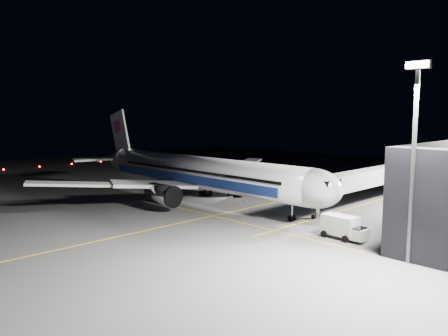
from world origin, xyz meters
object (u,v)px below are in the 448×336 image
airliner (195,172)px  floodlight_mast_south (414,145)px  safety_cone_a (246,200)px  baggage_tug (235,192)px  service_truck (344,227)px  safety_cone_b (239,202)px  jet_bridge (363,179)px  safety_cone_c (197,193)px

airliner → floodlight_mast_south: 42.13m
airliner → safety_cone_a: airliner is taller
floodlight_mast_south → baggage_tug: 43.00m
floodlight_mast_south → service_truck: floodlight_mast_south is taller
floodlight_mast_south → baggage_tug: (-38.97, 14.01, -11.60)m
floodlight_mast_south → baggage_tug: bearing=160.2°
baggage_tug → service_truck: bearing=-13.5°
service_truck → baggage_tug: (-29.59, 10.91, -0.78)m
safety_cone_b → safety_cone_a: bearing=90.0°
service_truck → baggage_tug: 31.54m
baggage_tug → safety_cone_a: size_ratio=4.50×
jet_bridge → baggage_tug: (-20.97, -10.06, -3.81)m
baggage_tug → safety_cone_c: size_ratio=3.71×
safety_cone_a → safety_cone_c: size_ratio=0.82×
safety_cone_b → baggage_tug: bearing=141.2°
floodlight_mast_south → safety_cone_a: size_ratio=37.17×
airliner → safety_cone_c: bearing=137.2°
safety_cone_a → airliner: bearing=-140.8°
jet_bridge → service_truck: 22.87m
floodlight_mast_south → baggage_tug: size_ratio=8.26×
jet_bridge → service_truck: (8.62, -20.97, -3.03)m
service_truck → safety_cone_a: service_truck is taller
airliner → safety_cone_a: 10.35m
airliner → safety_cone_b: airliner is taller
safety_cone_b → safety_cone_c: 11.40m
floodlight_mast_south → safety_cone_b: floodlight_mast_south is taller
floodlight_mast_south → safety_cone_a: (-34.00, 11.78, -12.09)m
floodlight_mast_south → safety_cone_b: bearing=163.6°
jet_bridge → safety_cone_c: size_ratio=50.88×
service_truck → safety_cone_a: size_ratio=10.40×
baggage_tug → safety_cone_a: 5.47m
floodlight_mast_south → service_truck: bearing=161.7°
airliner → safety_cone_c: size_ratio=90.94×
safety_cone_c → jet_bridge: bearing=27.2°
floodlight_mast_south → safety_cone_c: 48.02m
service_truck → safety_cone_c: 36.70m
safety_cone_b → jet_bridge: bearing=41.3°
jet_bridge → safety_cone_a: jet_bridge is taller
jet_bridge → safety_cone_b: bearing=-138.7°
floodlight_mast_south → jet_bridge: bearing=126.8°
airliner → safety_cone_b: bearing=29.5°
safety_cone_a → service_truck: bearing=-19.4°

